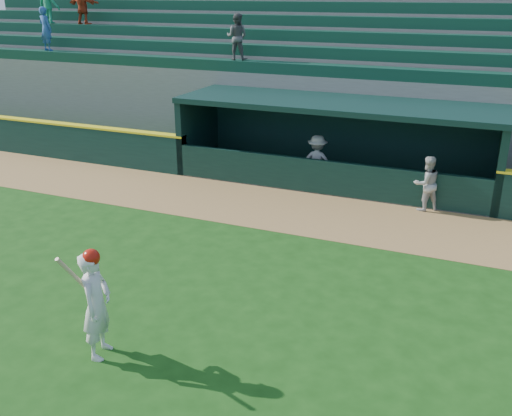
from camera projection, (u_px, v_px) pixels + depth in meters
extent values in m
plane|color=#164110|center=(223.00, 300.00, 10.78)|extent=(120.00, 120.00, 0.00)
cube|color=olive|center=(304.00, 212.00, 14.99)|extent=(40.00, 3.00, 0.01)
imported|color=#AAAAA4|center=(427.00, 184.00, 14.92)|extent=(0.91, 0.87, 1.48)
imported|color=#979792|center=(317.00, 161.00, 16.68)|extent=(1.07, 0.69, 1.56)
cube|color=slate|center=(333.00, 181.00, 17.40)|extent=(9.00, 2.60, 0.04)
cube|color=black|center=(199.00, 131.00, 18.65)|extent=(0.20, 2.60, 2.30)
cube|color=black|center=(501.00, 162.00, 15.33)|extent=(0.20, 2.60, 2.30)
cube|color=black|center=(346.00, 135.00, 18.11)|extent=(9.40, 0.20, 2.30)
cube|color=black|center=(337.00, 104.00, 16.55)|extent=(9.40, 2.80, 0.16)
cube|color=black|center=(322.00, 177.00, 16.17)|extent=(9.00, 0.16, 1.00)
cube|color=brown|center=(340.00, 167.00, 18.00)|extent=(8.40, 0.45, 0.10)
cube|color=slate|center=(351.00, 123.00, 18.45)|extent=(34.00, 0.85, 2.91)
cube|color=#0F3828|center=(353.00, 72.00, 17.76)|extent=(34.00, 0.60, 0.36)
cube|color=slate|center=(357.00, 111.00, 19.10)|extent=(34.00, 0.85, 3.36)
cube|color=#0F3828|center=(360.00, 54.00, 18.33)|extent=(34.00, 0.60, 0.36)
cube|color=slate|center=(363.00, 100.00, 19.75)|extent=(34.00, 0.85, 3.81)
cube|color=#0F3828|center=(367.00, 38.00, 18.90)|extent=(34.00, 0.60, 0.36)
cube|color=slate|center=(369.00, 90.00, 20.40)|extent=(34.00, 0.85, 4.26)
cube|color=#0F3828|center=(373.00, 22.00, 19.47)|extent=(34.00, 0.60, 0.36)
cube|color=slate|center=(375.00, 80.00, 21.05)|extent=(34.00, 0.85, 4.71)
cube|color=#0F3828|center=(379.00, 8.00, 20.04)|extent=(34.00, 0.60, 0.36)
cube|color=slate|center=(380.00, 71.00, 21.70)|extent=(34.00, 0.85, 5.16)
cube|color=slate|center=(384.00, 62.00, 22.35)|extent=(34.00, 0.85, 5.61)
cube|color=slate|center=(387.00, 61.00, 22.85)|extent=(34.50, 0.30, 5.61)
imported|color=#A73419|center=(82.00, 4.00, 22.75)|extent=(1.41, 0.47, 1.51)
imported|color=#295297|center=(46.00, 29.00, 21.76)|extent=(0.66, 0.50, 1.61)
imported|color=#4C4C4C|center=(237.00, 37.00, 18.88)|extent=(0.78, 0.64, 1.49)
imported|color=#1B7B52|center=(49.00, 2.00, 23.34)|extent=(1.11, 0.71, 1.64)
imported|color=silver|center=(97.00, 305.00, 8.87)|extent=(0.57, 0.73, 1.79)
sphere|color=#B31609|center=(91.00, 258.00, 8.58)|extent=(0.27, 0.27, 0.27)
cylinder|color=#D4B287|center=(73.00, 275.00, 8.54)|extent=(0.22, 0.51, 0.76)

